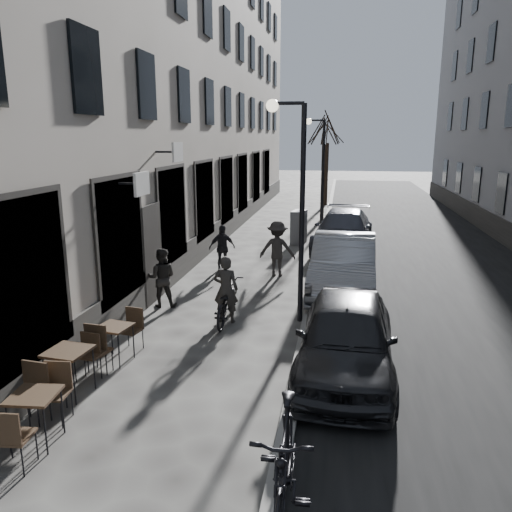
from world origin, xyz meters
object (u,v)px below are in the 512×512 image
(bicycle, at_px, (226,302))
(car_mid, at_px, (343,264))
(car_near, at_px, (346,337))
(car_far, at_px, (343,231))
(streetlamp_near, at_px, (295,188))
(bistro_set_b, at_px, (69,368))
(pedestrian_far, at_px, (222,248))
(tree_near, at_px, (324,129))
(tree_far, at_px, (328,130))
(bistro_set_c, at_px, (115,340))
(utility_cabinet, at_px, (299,227))
(pedestrian_mid, at_px, (277,249))
(moped, at_px, (284,467))
(pedestrian_near, at_px, (162,278))
(streetlamp_far, at_px, (319,162))
(bistro_set_a, at_px, (36,413))

(bicycle, xyz_separation_m, car_mid, (2.72, 2.86, 0.31))
(car_near, height_order, car_far, car_far)
(streetlamp_near, bearing_deg, bistro_set_b, -129.11)
(pedestrian_far, bearing_deg, tree_near, 43.31)
(tree_far, xyz_separation_m, car_far, (1.10, -12.99, -3.91))
(bistro_set_c, relative_size, bicycle, 0.81)
(streetlamp_near, xyz_separation_m, car_near, (1.23, -2.59, -2.43))
(car_mid, bearing_deg, streetlamp_near, -113.27)
(tree_near, xyz_separation_m, car_far, (1.10, -6.99, -3.91))
(utility_cabinet, bearing_deg, bistro_set_c, -92.45)
(streetlamp_near, xyz_separation_m, tree_near, (0.07, 15.00, 1.50))
(tree_far, bearing_deg, pedestrian_far, -99.46)
(streetlamp_near, relative_size, bistro_set_b, 3.04)
(tree_near, relative_size, pedestrian_mid, 3.26)
(tree_near, bearing_deg, moped, -88.79)
(utility_cabinet, bearing_deg, car_mid, -64.41)
(pedestrian_near, height_order, moped, pedestrian_near)
(bicycle, bearing_deg, streetlamp_far, -98.05)
(tree_near, bearing_deg, car_mid, -84.97)
(tree_near, height_order, pedestrian_mid, tree_near)
(tree_near, distance_m, pedestrian_mid, 11.84)
(streetlamp_near, distance_m, pedestrian_mid, 4.54)
(tree_far, bearing_deg, pedestrian_near, -99.67)
(car_mid, bearing_deg, pedestrian_far, 158.38)
(pedestrian_near, bearing_deg, pedestrian_far, -110.73)
(bistro_set_c, xyz_separation_m, bicycle, (1.65, 2.45, 0.04))
(tree_far, relative_size, bistro_set_b, 3.40)
(car_mid, bearing_deg, moped, -92.29)
(bistro_set_a, xyz_separation_m, bistro_set_b, (-0.25, 1.35, 0.03))
(streetlamp_far, height_order, moped, streetlamp_far)
(streetlamp_near, distance_m, bicycle, 3.10)
(bistro_set_a, bearing_deg, moped, -18.96)
(bicycle, height_order, pedestrian_mid, pedestrian_mid)
(bistro_set_b, height_order, car_mid, car_mid)
(bistro_set_c, xyz_separation_m, pedestrian_near, (-0.23, 3.28, 0.32))
(streetlamp_near, relative_size, car_mid, 1.05)
(car_near, bearing_deg, tree_near, 96.09)
(streetlamp_far, xyz_separation_m, bistro_set_b, (-3.38, -16.16, -2.66))
(streetlamp_far, xyz_separation_m, utility_cabinet, (-0.63, -3.10, -2.48))
(tree_far, bearing_deg, car_mid, -86.60)
(tree_far, relative_size, car_mid, 1.17)
(bistro_set_b, bearing_deg, bicycle, 70.26)
(bicycle, bearing_deg, car_far, -108.91)
(pedestrian_near, relative_size, pedestrian_far, 1.01)
(tree_far, xyz_separation_m, car_mid, (1.10, -18.51, -3.86))
(utility_cabinet, bearing_deg, streetlamp_near, -76.06)
(bistro_set_b, bearing_deg, moped, -23.76)
(streetlamp_near, xyz_separation_m, utility_cabinet, (-0.63, 8.90, -2.48))
(tree_near, relative_size, moped, 2.49)
(streetlamp_far, bearing_deg, moped, -88.37)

